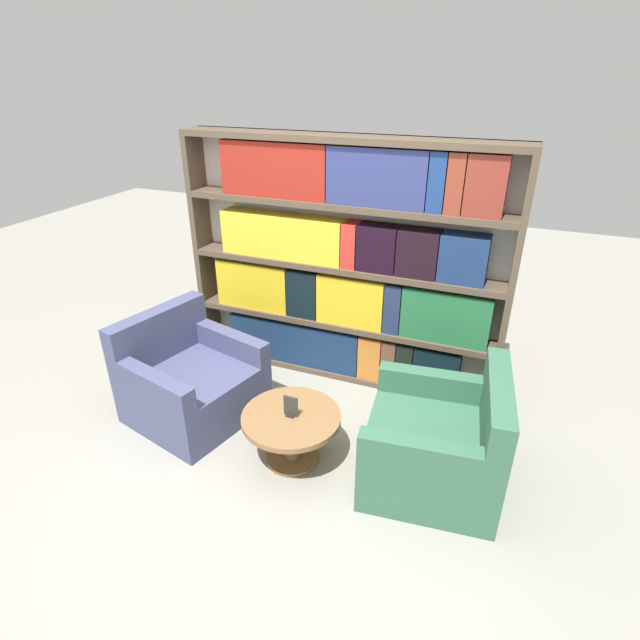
% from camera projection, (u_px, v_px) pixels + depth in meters
% --- Properties ---
extents(ground_plane, '(14.00, 14.00, 0.00)m').
position_uv_depth(ground_plane, '(268.00, 478.00, 3.41)').
color(ground_plane, gray).
extents(bookshelf, '(2.72, 0.30, 2.06)m').
position_uv_depth(bookshelf, '(345.00, 267.00, 4.15)').
color(bookshelf, silver).
rests_on(bookshelf, ground_plane).
extents(armchair_left, '(1.04, 1.06, 0.82)m').
position_uv_depth(armchair_left, '(191.00, 382.00, 3.94)').
color(armchair_left, '#42476B').
rests_on(armchair_left, ground_plane).
extents(armchair_right, '(0.94, 0.97, 0.82)m').
position_uv_depth(armchair_right, '(438.00, 445.00, 3.29)').
color(armchair_right, '#336047').
rests_on(armchair_right, ground_plane).
extents(coffee_table, '(0.68, 0.68, 0.39)m').
position_uv_depth(coffee_table, '(291.00, 428.00, 3.45)').
color(coffee_table, brown).
rests_on(coffee_table, ground_plane).
extents(table_sign, '(0.10, 0.06, 0.15)m').
position_uv_depth(table_sign, '(291.00, 408.00, 3.37)').
color(table_sign, black).
rests_on(table_sign, coffee_table).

